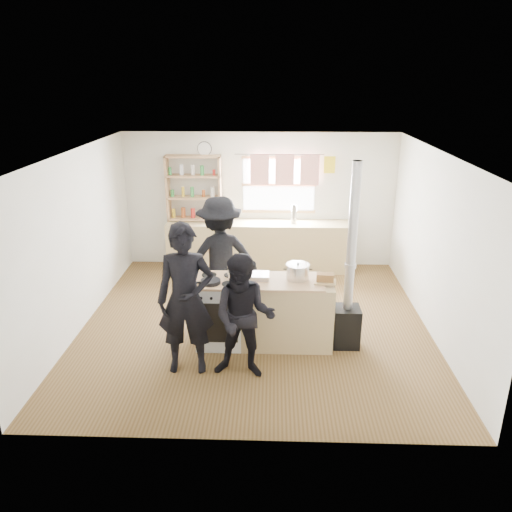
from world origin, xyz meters
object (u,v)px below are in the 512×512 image
Objects in this scene: bread_board at (325,279)px; flue_heater at (348,302)px; cooking_island at (264,312)px; skillet_greens at (211,281)px; person_far at (220,257)px; stockpot_counter at (298,271)px; person_near_left at (186,300)px; roast_tray at (255,276)px; person_near_right at (244,317)px; thermos at (294,214)px; stockpot_stove at (235,271)px.

bread_board is 0.47m from flue_heater.
cooking_island is 6.44× the size of skillet_greens.
person_far is at bearing 126.74° from cooking_island.
person_far is (-0.68, 0.91, 0.44)m from cooking_island.
person_near_left is (-1.36, -0.73, -0.09)m from stockpot_counter.
roast_tray is at bearing -179.60° from stockpot_counter.
flue_heater is at bearing 13.66° from person_near_left.
skillet_greens is 0.20× the size of person_near_right.
flue_heater is (1.79, 0.12, -0.32)m from skillet_greens.
bread_board is at bearing -3.66° from cooking_island.
thermos is 2.89m from flue_heater.
flue_heater is (1.23, -0.07, -0.32)m from roast_tray.
bread_board is 0.16× the size of person_far.
flue_heater reaches higher than thermos.
skillet_greens is 1.04m from person_far.
stockpot_stove reaches higher than bread_board.
person_near_left is (-0.80, -0.72, -0.02)m from roast_tray.
thermos is 1.06× the size of stockpot_counter.
thermos is at bearing 67.97° from skillet_greens.
cooking_island is 1.27× the size of person_near_right.
stockpot_counter is 1.04× the size of bread_board.
roast_tray is 1.21× the size of stockpot_counter.
roast_tray is 1.25× the size of bread_board.
thermos is 3.71m from person_near_left.
skillet_greens is 0.58m from person_near_left.
stockpot_counter is at bearing 8.04° from cooking_island.
person_far is at bearing 146.78° from bread_board.
person_far is at bearing 110.81° from person_near_right.
person_near_left is at bearing -113.66° from skillet_greens.
person_near_left reaches higher than bread_board.
thermos reaches higher than stockpot_stove.
person_near_left is at bearing -144.27° from cooking_island.
bread_board is (1.47, 0.08, 0.02)m from skillet_greens.
stockpot_stove is (-0.26, 0.05, 0.04)m from roast_tray.
stockpot_stove is 0.09× the size of flue_heater.
skillet_greens is 0.39m from stockpot_stove.
skillet_greens is 1.48m from bread_board.
person_near_left is 0.73m from person_near_right.
bread_board is at bearing -7.60° from stockpot_stove.
roast_tray is 0.20× the size of person_near_left.
stockpot_stove is 0.14× the size of person_near_right.
cooking_island is 1.08× the size of person_far.
person_near_right is at bearing -144.41° from bread_board.
skillet_greens is 0.16× the size of person_near_left.
thermos is at bearing 89.00° from stockpot_counter.
stockpot_counter is (1.13, 0.19, 0.07)m from skillet_greens.
bread_board is (0.79, -0.05, 0.51)m from cooking_island.
stockpot_stove reaches higher than cooking_island.
flue_heater reaches higher than bread_board.
person_near_right is at bearing -101.31° from thermos.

